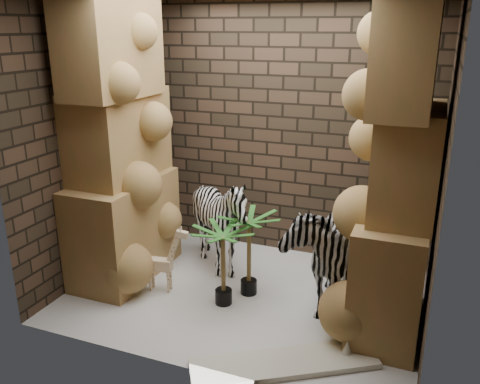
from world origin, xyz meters
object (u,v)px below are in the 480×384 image
at_px(zebra_left, 220,227).
at_px(surfboard, 284,363).
at_px(palm_back, 223,266).
at_px(zebra_right, 323,239).
at_px(palm_front, 249,254).
at_px(giraffe_toy, 159,257).

relative_size(zebra_left, surfboard, 0.77).
relative_size(palm_back, surfboard, 0.54).
height_order(zebra_right, zebra_left, zebra_right).
xyz_separation_m(zebra_right, palm_front, (-0.73, -0.10, -0.24)).
xyz_separation_m(palm_front, palm_back, (-0.17, -0.28, -0.03)).
bearing_deg(giraffe_toy, surfboard, -33.65).
xyz_separation_m(zebra_right, surfboard, (-0.05, -1.10, -0.66)).
relative_size(giraffe_toy, surfboard, 0.49).
xyz_separation_m(palm_back, surfboard, (0.85, -0.72, -0.39)).
relative_size(zebra_left, palm_front, 1.32).
xyz_separation_m(giraffe_toy, surfboard, (1.57, -0.72, -0.35)).
height_order(zebra_right, surfboard, zebra_right).
height_order(zebra_right, palm_back, zebra_right).
xyz_separation_m(zebra_right, palm_back, (-0.89, -0.38, -0.28)).
relative_size(zebra_right, giraffe_toy, 1.82).
xyz_separation_m(zebra_right, giraffe_toy, (-1.62, -0.38, -0.31)).
xyz_separation_m(giraffe_toy, palm_back, (0.72, -0.00, 0.04)).
bearing_deg(palm_back, zebra_right, 23.00).
relative_size(palm_front, palm_back, 1.08).
bearing_deg(surfboard, palm_back, 107.61).
bearing_deg(zebra_left, giraffe_toy, -126.09).
bearing_deg(zebra_left, palm_back, -67.40).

